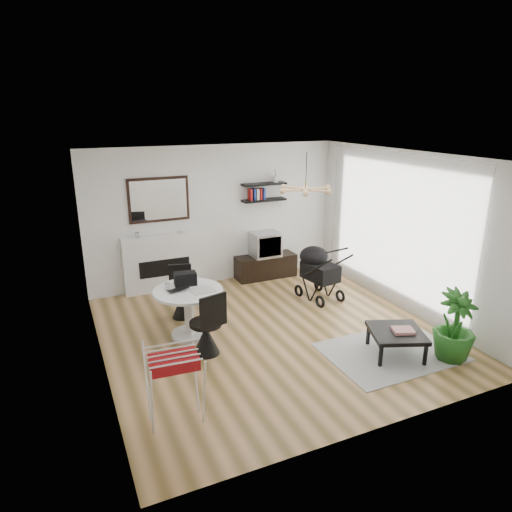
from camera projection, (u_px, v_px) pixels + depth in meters
name	position (u px, v px, depth m)	size (l,w,h in m)	color
floor	(272.00, 332.00, 7.12)	(5.00, 5.00, 0.00)	brown
ceiling	(274.00, 156.00, 6.29)	(5.00, 5.00, 0.00)	white
wall_back	(216.00, 215.00, 8.88)	(5.00, 5.00, 0.00)	white
wall_left	(95.00, 274.00, 5.73)	(5.00, 5.00, 0.00)	white
wall_right	(406.00, 232.00, 7.68)	(5.00, 5.00, 0.00)	white
sheer_curtain	(393.00, 230.00, 7.82)	(0.04, 3.60, 2.60)	white
fireplace	(163.00, 256.00, 8.59)	(1.50, 0.17, 2.16)	white
shelf_lower	(264.00, 200.00, 9.07)	(0.90, 0.25, 0.04)	black
shelf_upper	(264.00, 184.00, 8.97)	(0.90, 0.25, 0.04)	black
pendant_lamp	(306.00, 189.00, 7.00)	(0.90, 0.90, 0.10)	tan
tv_console	(266.00, 266.00, 9.40)	(1.25, 0.44, 0.47)	black
crt_tv	(265.00, 244.00, 9.24)	(0.56, 0.49, 0.49)	#B1B1B3
dining_table	(189.00, 306.00, 6.86)	(1.04, 1.04, 0.76)	white
laptop	(180.00, 291.00, 6.71)	(0.33, 0.21, 0.03)	black
black_bag	(185.00, 279.00, 6.94)	(0.33, 0.20, 0.20)	black
newspaper	(203.00, 290.00, 6.75)	(0.34, 0.28, 0.01)	silver
drinking_glass	(167.00, 287.00, 6.76)	(0.06, 0.06, 0.11)	white
chair_far	(182.00, 301.00, 7.58)	(0.44, 0.45, 0.87)	black
chair_near	(207.00, 334.00, 6.41)	(0.49, 0.50, 0.96)	black
drying_rack	(175.00, 386.00, 4.94)	(0.63, 0.59, 0.88)	white
stroller	(318.00, 274.00, 8.31)	(0.65, 0.92, 1.07)	black
rug	(390.00, 352.00, 6.53)	(1.85, 1.34, 0.01)	#A7A7A7
coffee_table	(397.00, 333.00, 6.37)	(0.92, 0.92, 0.36)	black
magazines	(403.00, 330.00, 6.32)	(0.29, 0.23, 0.04)	#C43136
potted_plant	(455.00, 326.00, 6.22)	(0.56, 0.56, 1.00)	#205F1B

